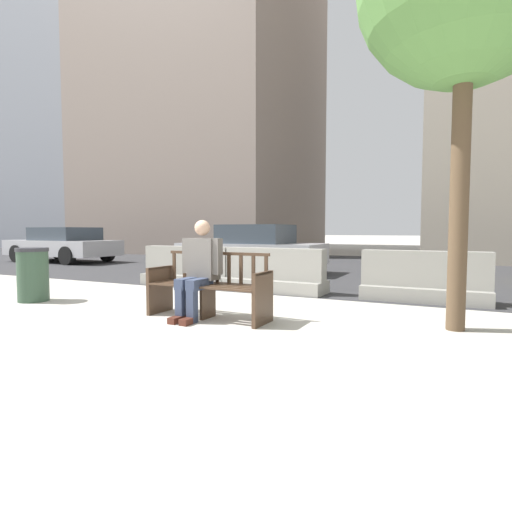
{
  "coord_description": "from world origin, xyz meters",
  "views": [
    {
      "loc": [
        3.17,
        -3.93,
        1.17
      ],
      "look_at": [
        0.32,
        2.06,
        0.75
      ],
      "focal_mm": 28.0,
      "sensor_mm": 36.0,
      "label": 1
    }
  ],
  "objects_px": {
    "jersey_barrier_centre": "(274,274)",
    "jersey_barrier_right": "(424,281)",
    "car_sedan_mid": "(63,244)",
    "car_sedan_far": "(252,249)",
    "trash_bin": "(33,274)",
    "street_bench": "(209,289)",
    "jersey_barrier_left": "(188,270)",
    "seated_person": "(199,267)"
  },
  "relations": [
    {
      "from": "car_sedan_far",
      "to": "jersey_barrier_centre",
      "type": "bearing_deg",
      "value": -57.33
    },
    {
      "from": "seated_person",
      "to": "jersey_barrier_left",
      "type": "distance_m",
      "value": 3.31
    },
    {
      "from": "seated_person",
      "to": "trash_bin",
      "type": "bearing_deg",
      "value": -177.98
    },
    {
      "from": "car_sedan_mid",
      "to": "car_sedan_far",
      "type": "distance_m",
      "value": 8.04
    },
    {
      "from": "car_sedan_mid",
      "to": "car_sedan_far",
      "type": "relative_size",
      "value": 1.08
    },
    {
      "from": "car_sedan_mid",
      "to": "seated_person",
      "type": "bearing_deg",
      "value": -30.65
    },
    {
      "from": "jersey_barrier_centre",
      "to": "car_sedan_far",
      "type": "relative_size",
      "value": 0.5
    },
    {
      "from": "seated_person",
      "to": "jersey_barrier_right",
      "type": "xyz_separation_m",
      "value": [
        2.66,
        2.67,
        -0.35
      ]
    },
    {
      "from": "street_bench",
      "to": "jersey_barrier_right",
      "type": "height_order",
      "value": "street_bench"
    },
    {
      "from": "jersey_barrier_centre",
      "to": "jersey_barrier_right",
      "type": "relative_size",
      "value": 1.01
    },
    {
      "from": "jersey_barrier_centre",
      "to": "car_sedan_mid",
      "type": "distance_m",
      "value": 10.54
    },
    {
      "from": "seated_person",
      "to": "trash_bin",
      "type": "distance_m",
      "value": 3.22
    },
    {
      "from": "car_sedan_mid",
      "to": "car_sedan_far",
      "type": "xyz_separation_m",
      "value": [
        8.04,
        -0.29,
        0.01
      ]
    },
    {
      "from": "street_bench",
      "to": "jersey_barrier_right",
      "type": "xyz_separation_m",
      "value": [
        2.54,
        2.62,
        -0.06
      ]
    },
    {
      "from": "seated_person",
      "to": "jersey_barrier_right",
      "type": "height_order",
      "value": "seated_person"
    },
    {
      "from": "jersey_barrier_right",
      "to": "car_sedan_mid",
      "type": "xyz_separation_m",
      "value": [
        -12.65,
        3.24,
        0.32
      ]
    },
    {
      "from": "jersey_barrier_left",
      "to": "car_sedan_far",
      "type": "bearing_deg",
      "value": 88.68
    },
    {
      "from": "car_sedan_far",
      "to": "trash_bin",
      "type": "xyz_separation_m",
      "value": [
        -1.26,
        -5.74,
        -0.22
      ]
    },
    {
      "from": "street_bench",
      "to": "jersey_barrier_left",
      "type": "relative_size",
      "value": 0.85
    },
    {
      "from": "jersey_barrier_centre",
      "to": "jersey_barrier_right",
      "type": "height_order",
      "value": "same"
    },
    {
      "from": "jersey_barrier_centre",
      "to": "jersey_barrier_left",
      "type": "distance_m",
      "value": 2.02
    },
    {
      "from": "seated_person",
      "to": "jersey_barrier_left",
      "type": "relative_size",
      "value": 0.65
    },
    {
      "from": "seated_person",
      "to": "car_sedan_mid",
      "type": "distance_m",
      "value": 11.61
    },
    {
      "from": "trash_bin",
      "to": "street_bench",
      "type": "bearing_deg",
      "value": 2.87
    },
    {
      "from": "car_sedan_mid",
      "to": "trash_bin",
      "type": "xyz_separation_m",
      "value": [
        6.78,
        -6.03,
        -0.21
      ]
    },
    {
      "from": "jersey_barrier_right",
      "to": "car_sedan_far",
      "type": "relative_size",
      "value": 0.49
    },
    {
      "from": "jersey_barrier_right",
      "to": "street_bench",
      "type": "bearing_deg",
      "value": -134.15
    },
    {
      "from": "seated_person",
      "to": "trash_bin",
      "type": "xyz_separation_m",
      "value": [
        -3.21,
        -0.11,
        -0.24
      ]
    },
    {
      "from": "jersey_barrier_right",
      "to": "car_sedan_mid",
      "type": "relative_size",
      "value": 0.46
    },
    {
      "from": "street_bench",
      "to": "car_sedan_mid",
      "type": "bearing_deg",
      "value": 149.87
    },
    {
      "from": "seated_person",
      "to": "jersey_barrier_centre",
      "type": "bearing_deg",
      "value": 89.98
    },
    {
      "from": "car_sedan_far",
      "to": "car_sedan_mid",
      "type": "bearing_deg",
      "value": 177.92
    },
    {
      "from": "street_bench",
      "to": "jersey_barrier_left",
      "type": "distance_m",
      "value": 3.32
    },
    {
      "from": "car_sedan_mid",
      "to": "trash_bin",
      "type": "distance_m",
      "value": 9.07
    },
    {
      "from": "street_bench",
      "to": "jersey_barrier_right",
      "type": "relative_size",
      "value": 0.85
    },
    {
      "from": "trash_bin",
      "to": "seated_person",
      "type": "bearing_deg",
      "value": 2.02
    },
    {
      "from": "street_bench",
      "to": "jersey_barrier_centre",
      "type": "distance_m",
      "value": 2.53
    },
    {
      "from": "street_bench",
      "to": "jersey_barrier_left",
      "type": "height_order",
      "value": "street_bench"
    },
    {
      "from": "trash_bin",
      "to": "car_sedan_far",
      "type": "bearing_deg",
      "value": 77.64
    },
    {
      "from": "street_bench",
      "to": "trash_bin",
      "type": "distance_m",
      "value": 3.33
    },
    {
      "from": "jersey_barrier_left",
      "to": "jersey_barrier_centre",
      "type": "bearing_deg",
      "value": -0.42
    },
    {
      "from": "jersey_barrier_centre",
      "to": "jersey_barrier_left",
      "type": "relative_size",
      "value": 1.01
    }
  ]
}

